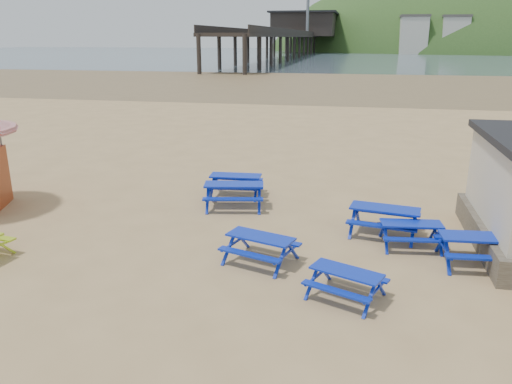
# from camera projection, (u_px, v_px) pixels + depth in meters

# --- Properties ---
(ground) EXTENTS (400.00, 400.00, 0.00)m
(ground) POSITION_uv_depth(u_px,v_px,m) (231.00, 239.00, 14.50)
(ground) COLOR tan
(ground) RESTS_ON ground
(wet_sand) EXTENTS (400.00, 400.00, 0.00)m
(wet_sand) POSITION_uv_depth(u_px,v_px,m) (333.00, 82.00, 65.97)
(wet_sand) COLOR olive
(wet_sand) RESTS_ON ground
(sea) EXTENTS (400.00, 400.00, 0.00)m
(sea) POSITION_uv_depth(u_px,v_px,m) (351.00, 54.00, 173.58)
(sea) COLOR #485B68
(sea) RESTS_ON ground
(picnic_table_blue_a) EXTENTS (2.27, 1.96, 0.84)m
(picnic_table_blue_a) POSITION_uv_depth(u_px,v_px,m) (234.00, 195.00, 17.11)
(picnic_table_blue_a) COLOR #0D26B9
(picnic_table_blue_a) RESTS_ON ground
(picnic_table_blue_b) EXTENTS (1.95, 1.62, 0.78)m
(picnic_table_blue_b) POSITION_uv_depth(u_px,v_px,m) (236.00, 185.00, 18.40)
(picnic_table_blue_b) COLOR #0D26B9
(picnic_table_blue_b) RESTS_ON ground
(picnic_table_blue_c) EXTENTS (2.22, 1.91, 0.83)m
(picnic_table_blue_c) POSITION_uv_depth(u_px,v_px,m) (384.00, 221.00, 14.74)
(picnic_table_blue_c) COLOR #0D26B9
(picnic_table_blue_c) RESTS_ON ground
(picnic_table_blue_d) EXTENTS (2.09, 1.87, 0.73)m
(picnic_table_blue_d) POSITION_uv_depth(u_px,v_px,m) (260.00, 249.00, 12.91)
(picnic_table_blue_d) COLOR #0D26B9
(picnic_table_blue_d) RESTS_ON ground
(picnic_table_blue_e) EXTENTS (1.96, 1.79, 0.67)m
(picnic_table_blue_e) POSITION_uv_depth(u_px,v_px,m) (346.00, 284.00, 11.14)
(picnic_table_blue_e) COLOR #0D26B9
(picnic_table_blue_e) RESTS_ON ground
(picnic_table_blue_f) EXTENTS (2.01, 1.67, 0.79)m
(picnic_table_blue_f) POSITION_uv_depth(u_px,v_px,m) (477.00, 250.00, 12.75)
(picnic_table_blue_f) COLOR #0D26B9
(picnic_table_blue_f) RESTS_ON ground
(pier) EXTENTS (24.00, 220.00, 39.29)m
(pier) POSITION_uv_depth(u_px,v_px,m) (303.00, 38.00, 183.09)
(pier) COLOR black
(pier) RESTS_ON ground
(picnic_table_blue_g) EXTENTS (1.80, 1.51, 0.70)m
(picnic_table_blue_g) POSITION_uv_depth(u_px,v_px,m) (410.00, 234.00, 13.90)
(picnic_table_blue_g) COLOR #0D26B9
(picnic_table_blue_g) RESTS_ON ground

